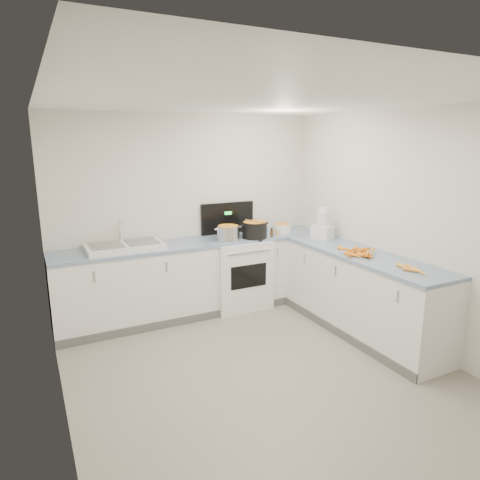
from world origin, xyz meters
name	(u,v)px	position (x,y,z in m)	size (l,w,h in m)	color
floor	(264,373)	(0.00, 0.00, 0.00)	(3.50, 4.00, 0.00)	gray
ceiling	(268,100)	(0.00, 0.00, 2.50)	(3.50, 4.00, 0.00)	silver
wall_back	(188,213)	(0.00, 2.00, 1.25)	(3.50, 2.50, 0.00)	silver
wall_front	(472,336)	(0.00, -2.00, 1.25)	(3.50, 2.50, 0.00)	silver
wall_left	(53,273)	(-1.75, 0.00, 1.25)	(4.00, 2.50, 0.00)	silver
wall_right	(407,229)	(1.75, 0.00, 1.25)	(4.00, 2.50, 0.00)	silver
counter_back	(198,277)	(0.00, 1.70, 0.47)	(3.50, 0.62, 0.94)	white
counter_right	(361,293)	(1.45, 0.30, 0.47)	(0.62, 2.20, 0.94)	white
stove	(237,271)	(0.55, 1.69, 0.47)	(0.76, 0.65, 1.36)	white
sink	(124,246)	(-0.90, 1.70, 0.98)	(0.86, 0.52, 0.31)	white
steel_pot	(228,234)	(0.37, 1.56, 1.02)	(0.29, 0.29, 0.21)	silver
black_pot	(255,231)	(0.74, 1.55, 1.03)	(0.32, 0.32, 0.23)	black
wooden_spoon	(255,221)	(0.74, 1.55, 1.16)	(0.01, 0.01, 0.34)	#AD7A47
mixing_bowl	(282,228)	(1.22, 1.66, 1.00)	(0.26, 0.26, 0.12)	white
extract_bottle	(272,233)	(0.96, 1.49, 0.99)	(0.04, 0.04, 0.10)	#593319
spice_jar	(278,233)	(1.07, 1.53, 0.98)	(0.05, 0.05, 0.08)	#E5B266
food_processor	(323,225)	(1.50, 1.12, 1.11)	(0.28, 0.30, 0.41)	white
carrot_pile	(359,252)	(1.34, 0.27, 0.98)	(0.44, 0.40, 0.09)	orange
peeled_carrots	(412,269)	(1.40, -0.41, 0.96)	(0.15, 0.37, 0.04)	orange
peelings	(106,245)	(-1.11, 1.71, 1.02)	(0.23, 0.25, 0.01)	tan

